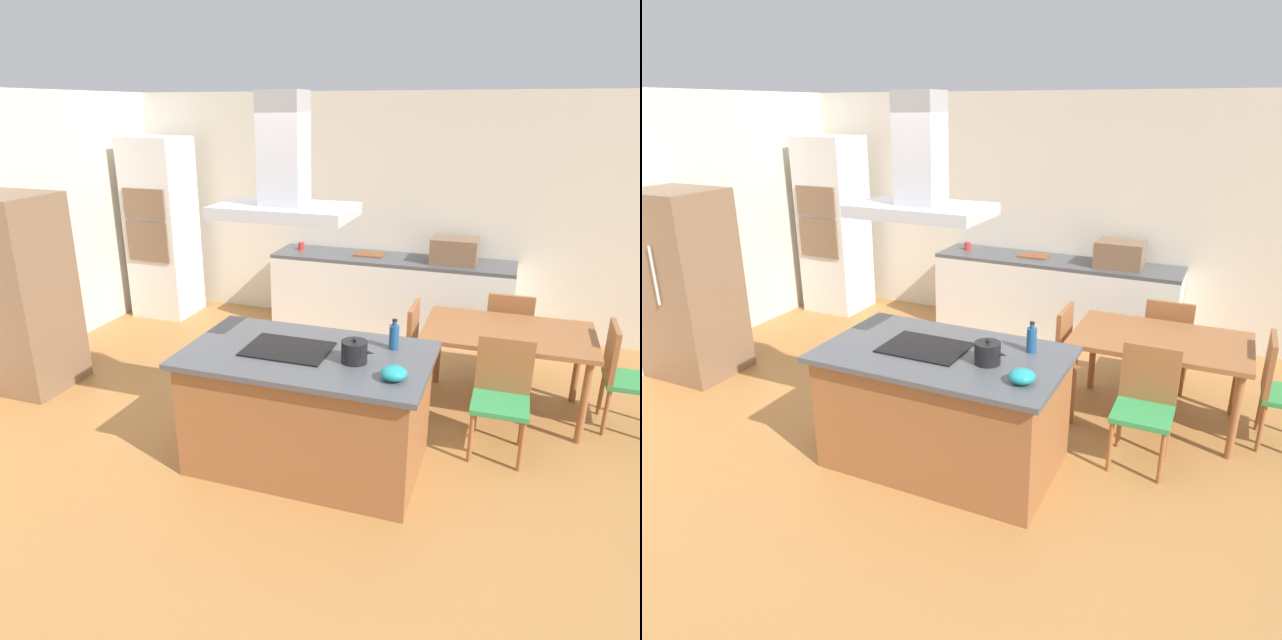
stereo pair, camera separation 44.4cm
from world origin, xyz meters
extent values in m
plane|color=#AD753D|center=(0.00, 1.50, 0.00)|extent=(16.00, 16.00, 0.00)
cube|color=beige|center=(0.00, 3.25, 1.35)|extent=(7.20, 0.10, 2.70)
cube|color=beige|center=(-3.45, 1.00, 1.35)|extent=(0.10, 8.80, 2.70)
cube|color=#995B33|center=(0.00, 0.00, 0.43)|extent=(1.65, 0.94, 0.86)
cube|color=#4C4F54|center=(0.00, 0.00, 0.88)|extent=(1.75, 1.04, 0.04)
cube|color=black|center=(-0.15, 0.00, 0.91)|extent=(0.60, 0.44, 0.01)
cylinder|color=black|center=(0.36, -0.05, 0.98)|extent=(0.18, 0.18, 0.15)
sphere|color=black|center=(0.36, -0.05, 1.06)|extent=(0.03, 0.03, 0.03)
cone|color=black|center=(0.47, -0.05, 0.98)|extent=(0.06, 0.03, 0.04)
cylinder|color=navy|center=(0.56, 0.26, 0.99)|extent=(0.07, 0.07, 0.18)
cylinder|color=navy|center=(0.56, 0.26, 1.10)|extent=(0.03, 0.03, 0.04)
cylinder|color=black|center=(0.56, 0.26, 1.12)|extent=(0.04, 0.04, 0.01)
ellipsoid|color=teal|center=(0.67, -0.24, 0.95)|extent=(0.17, 0.17, 0.09)
cube|color=silver|center=(-0.03, 2.88, 0.43)|extent=(2.76, 0.62, 0.86)
cube|color=#4C4F54|center=(-0.03, 2.88, 0.88)|extent=(2.76, 0.62, 0.04)
cube|color=brown|center=(0.68, 2.88, 1.04)|extent=(0.50, 0.38, 0.28)
cylinder|color=red|center=(-1.15, 2.92, 0.95)|extent=(0.08, 0.08, 0.09)
cube|color=brown|center=(-0.30, 2.93, 0.91)|extent=(0.34, 0.24, 0.02)
cube|color=silver|center=(-2.90, 2.65, 1.10)|extent=(0.70, 0.64, 2.20)
cube|color=brown|center=(-2.90, 2.32, 1.45)|extent=(0.56, 0.02, 0.36)
cube|color=brown|center=(-2.90, 2.32, 1.00)|extent=(0.56, 0.02, 0.48)
cube|color=brown|center=(-2.98, 0.40, 0.91)|extent=(0.80, 0.70, 1.82)
cube|color=#995B33|center=(1.33, 1.32, 0.73)|extent=(1.40, 0.90, 0.04)
cylinder|color=#995B33|center=(0.71, 0.95, 0.35)|extent=(0.06, 0.06, 0.71)
cylinder|color=#995B33|center=(1.95, 0.95, 0.35)|extent=(0.06, 0.06, 0.71)
cylinder|color=#995B33|center=(0.71, 1.69, 0.35)|extent=(0.06, 0.06, 0.71)
cylinder|color=#995B33|center=(1.95, 1.69, 0.35)|extent=(0.06, 0.06, 0.71)
cube|color=#33934C|center=(2.33, 1.32, 0.43)|extent=(0.42, 0.42, 0.04)
cube|color=#995B33|center=(2.14, 1.32, 0.67)|extent=(0.04, 0.42, 0.44)
cylinder|color=#995B33|center=(2.15, 1.50, 0.21)|extent=(0.04, 0.04, 0.41)
cylinder|color=#995B33|center=(2.15, 1.14, 0.21)|extent=(0.04, 0.04, 0.41)
cube|color=#33934C|center=(1.33, 0.57, 0.43)|extent=(0.42, 0.42, 0.04)
cube|color=#995B33|center=(1.33, 0.76, 0.67)|extent=(0.42, 0.04, 0.44)
cylinder|color=#995B33|center=(1.51, 0.39, 0.21)|extent=(0.04, 0.04, 0.41)
cylinder|color=#995B33|center=(1.15, 0.39, 0.21)|extent=(0.04, 0.04, 0.41)
cylinder|color=#995B33|center=(1.51, 0.75, 0.21)|extent=(0.04, 0.04, 0.41)
cylinder|color=#995B33|center=(1.15, 0.75, 0.21)|extent=(0.04, 0.04, 0.41)
cube|color=#33934C|center=(1.33, 2.07, 0.43)|extent=(0.42, 0.42, 0.04)
cube|color=#995B33|center=(1.33, 1.88, 0.67)|extent=(0.42, 0.04, 0.44)
cylinder|color=#995B33|center=(1.15, 2.25, 0.21)|extent=(0.04, 0.04, 0.41)
cylinder|color=#995B33|center=(1.51, 2.25, 0.21)|extent=(0.04, 0.04, 0.41)
cylinder|color=#995B33|center=(1.15, 1.89, 0.21)|extent=(0.04, 0.04, 0.41)
cylinder|color=#995B33|center=(1.51, 1.89, 0.21)|extent=(0.04, 0.04, 0.41)
cube|color=#33934C|center=(0.33, 1.32, 0.43)|extent=(0.42, 0.42, 0.04)
cube|color=#995B33|center=(0.52, 1.32, 0.67)|extent=(0.04, 0.42, 0.44)
cylinder|color=#995B33|center=(0.15, 1.14, 0.21)|extent=(0.04, 0.04, 0.41)
cylinder|color=#995B33|center=(0.15, 1.50, 0.21)|extent=(0.04, 0.04, 0.41)
cylinder|color=#995B33|center=(0.51, 1.14, 0.21)|extent=(0.04, 0.04, 0.41)
cylinder|color=#995B33|center=(0.51, 1.50, 0.21)|extent=(0.04, 0.04, 0.41)
cube|color=#ADADB2|center=(-0.15, 0.00, 1.89)|extent=(0.90, 0.55, 0.08)
cube|color=#ADADB2|center=(-0.15, 0.00, 2.28)|extent=(0.28, 0.24, 0.70)
camera|label=1|loc=(1.31, -3.55, 2.53)|focal=32.68mm
camera|label=2|loc=(1.73, -3.38, 2.53)|focal=32.68mm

